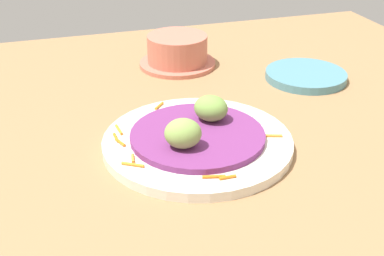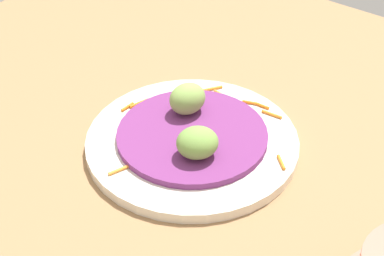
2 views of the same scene
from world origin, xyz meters
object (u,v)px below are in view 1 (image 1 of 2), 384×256
(guac_scoop_center, at_px, (183,133))
(terracotta_bowl, at_px, (177,52))
(main_plate, at_px, (198,142))
(side_plate_small, at_px, (306,76))
(guac_scoop_left, at_px, (211,108))

(guac_scoop_center, height_order, terracotta_bowl, guac_scoop_center)
(main_plate, relative_size, terracotta_bowl, 1.80)
(guac_scoop_center, bearing_deg, side_plate_small, -54.90)
(main_plate, relative_size, side_plate_small, 1.81)
(main_plate, relative_size, guac_scoop_left, 5.37)
(main_plate, distance_m, terracotta_bowl, 0.32)
(guac_scoop_left, relative_size, terracotta_bowl, 0.34)
(guac_scoop_center, distance_m, side_plate_small, 0.37)
(guac_scoop_left, height_order, terracotta_bowl, same)
(main_plate, height_order, guac_scoop_left, guac_scoop_left)
(main_plate, bearing_deg, terracotta_bowl, -10.41)
(guac_scoop_left, bearing_deg, side_plate_small, -58.50)
(main_plate, xyz_separation_m, guac_scoop_center, (-0.03, 0.03, 0.04))
(main_plate, distance_m, guac_scoop_left, 0.06)
(side_plate_small, xyz_separation_m, terracotta_bowl, (0.14, 0.21, 0.02))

